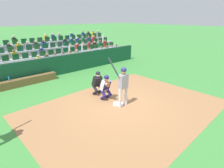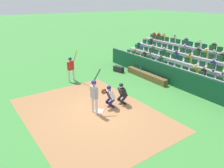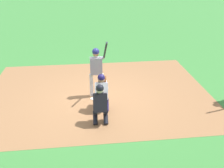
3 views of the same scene
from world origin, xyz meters
The scene contains 6 objects.
ground_plane centered at (0.00, 0.00, 0.00)m, with size 160.00×160.00×0.00m, color #418D3E.
infield_dirt_patch centered at (0.00, 0.50, 0.00)m, with size 8.34×6.09×0.01m, color #A57249.
home_plate_marker centered at (0.00, 0.00, 0.02)m, with size 0.44×0.44×0.02m, color white.
batter_at_plate centered at (-0.03, 0.26, 1.14)m, with size 0.64×0.75×2.21m.
catcher_crouching centered at (0.10, -0.75, 0.72)m, with size 0.49×0.72×1.29m.
home_plate_umpire centered at (0.01, -1.51, 0.70)m, with size 0.47×0.46×1.29m.
Camera 3 is at (-0.21, -7.97, 4.46)m, focal length 40.20 mm.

